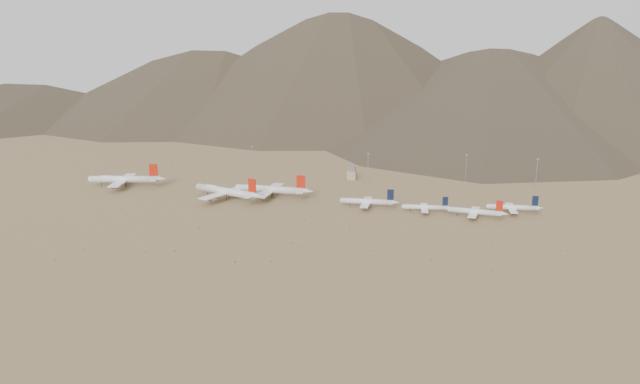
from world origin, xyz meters
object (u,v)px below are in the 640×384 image
(widebody_west, at_px, (124,179))
(control_tower, at_px, (352,174))
(widebody_centre, at_px, (227,191))
(narrowbody_b, at_px, (426,207))
(widebody_east, at_px, (271,189))
(narrowbody_a, at_px, (369,202))

(widebody_west, height_order, control_tower, widebody_west)
(widebody_centre, relative_size, narrowbody_b, 1.78)
(widebody_west, xyz_separation_m, widebody_east, (136.77, -2.07, -0.19))
(widebody_west, height_order, widebody_centre, widebody_centre)
(widebody_centre, relative_size, control_tower, 5.62)
(widebody_centre, height_order, narrowbody_a, widebody_centre)
(widebody_east, xyz_separation_m, narrowbody_b, (127.43, -12.54, -2.80))
(narrowbody_a, relative_size, control_tower, 3.86)
(widebody_centre, height_order, widebody_east, widebody_centre)
(widebody_east, bearing_deg, control_tower, 58.26)
(widebody_east, height_order, narrowbody_a, widebody_east)
(widebody_centre, height_order, control_tower, widebody_centre)
(narrowbody_a, distance_m, control_tower, 99.15)
(widebody_centre, relative_size, widebody_east, 1.00)
(widebody_west, xyz_separation_m, narrowbody_b, (264.20, -14.61, -2.99))
(control_tower, bearing_deg, narrowbody_a, -70.41)
(widebody_west, relative_size, narrowbody_a, 1.46)
(widebody_centre, distance_m, widebody_east, 36.13)
(widebody_east, xyz_separation_m, narrowbody_a, (83.12, -10.59, -1.92))
(widebody_west, height_order, narrowbody_a, widebody_west)
(narrowbody_b, distance_m, control_tower, 122.92)
(widebody_east, distance_m, narrowbody_b, 128.08)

